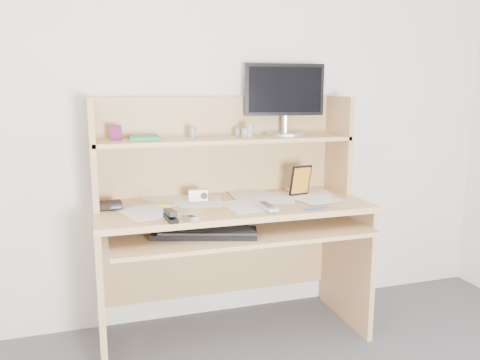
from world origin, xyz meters
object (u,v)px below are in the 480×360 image
object	(u,v)px
keyboard	(205,232)
game_case	(301,180)
desk	(229,210)
tv_remote	(267,207)
monitor	(285,97)

from	to	relation	value
keyboard	game_case	world-z (taller)	game_case
desk	keyboard	size ratio (longest dim) A/B	2.66
keyboard	tv_remote	bearing A→B (deg)	20.46
keyboard	monitor	world-z (taller)	monitor
desk	monitor	bearing A→B (deg)	19.50
tv_remote	game_case	bearing A→B (deg)	33.88
desk	monitor	size ratio (longest dim) A/B	3.01
game_case	monitor	bearing A→B (deg)	92.24
desk	keyboard	distance (m)	0.34
tv_remote	monitor	world-z (taller)	monitor
tv_remote	monitor	distance (m)	0.70
desk	tv_remote	world-z (taller)	desk
desk	monitor	xyz separation A→B (m)	(0.37, 0.13, 0.60)
tv_remote	game_case	world-z (taller)	game_case
desk	game_case	world-z (taller)	desk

